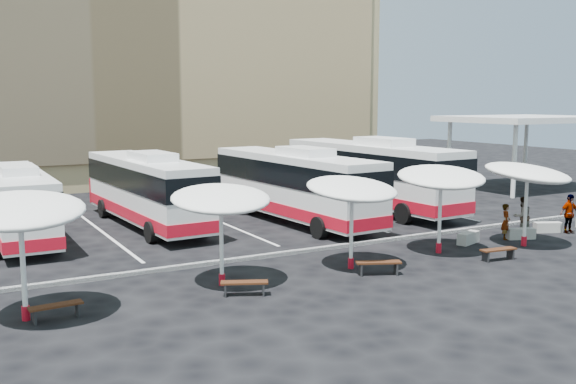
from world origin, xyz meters
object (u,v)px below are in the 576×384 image
sunshade_1 (221,199)px  wood_bench_2 (378,265)px  bus_2 (294,183)px  conc_bench_0 (468,238)px  bus_1 (146,188)px  wood_bench_3 (498,251)px  bus_0 (17,201)px  wood_bench_1 (244,285)px  passenger_2 (569,214)px  sunshade_0 (20,211)px  passenger_1 (523,216)px  sunshade_4 (527,173)px  wood_bench_0 (56,308)px  sunshade_2 (352,189)px  conc_bench_2 (548,227)px  passenger_0 (506,222)px  conc_bench_1 (521,234)px  sunshade_3 (441,177)px  bus_3 (370,172)px

sunshade_1 → wood_bench_2: 6.27m
bus_2 → conc_bench_0: bearing=-66.5°
bus_1 → wood_bench_3: (10.07, -13.77, -1.58)m
sunshade_1 → conc_bench_0: (12.14, 0.69, -2.74)m
bus_0 → wood_bench_1: (5.33, -12.83, -1.41)m
passenger_2 → sunshade_0: bearing=-174.1°
passenger_1 → conc_bench_0: bearing=13.8°
wood_bench_2 → sunshade_4: bearing=4.8°
wood_bench_2 → conc_bench_0: bearing=18.6°
wood_bench_0 → passenger_2: (23.53, 0.94, 0.59)m
wood_bench_3 → passenger_2: size_ratio=0.84×
sunshade_2 → sunshade_4: sunshade_4 is taller
bus_0 → sunshade_2: (10.31, -11.69, 1.25)m
bus_1 → conc_bench_0: bus_1 is taller
conc_bench_2 → passenger_0: 3.09m
bus_0 → wood_bench_0: 12.40m
sunshade_4 → wood_bench_3: sunshade_4 is taller
wood_bench_1 → wood_bench_2: size_ratio=0.94×
sunshade_4 → passenger_2: bearing=12.0°
wood_bench_2 → conc_bench_0: size_ratio=1.25×
bus_1 → conc_bench_0: 15.79m
sunshade_2 → conc_bench_1: 10.18m
passenger_0 → bus_1: bearing=94.2°
sunshade_3 → passenger_0: bearing=6.4°
bus_2 → conc_bench_2: (9.36, -8.32, -1.78)m
wood_bench_0 → bus_3: bearing=29.9°
sunshade_0 → passenger_2: size_ratio=2.06×
bus_3 → wood_bench_1: bearing=-142.4°
sunshade_2 → bus_2: bearing=73.3°
sunshade_2 → wood_bench_2: sunshade_2 is taller
sunshade_4 → conc_bench_1: size_ratio=3.63×
sunshade_0 → conc_bench_0: sunshade_0 is taller
sunshade_3 → sunshade_4: bearing=-11.5°
sunshade_4 → conc_bench_2: bearing=23.9°
conc_bench_0 → bus_3: bearing=80.7°
sunshade_4 → passenger_1: bearing=43.2°
wood_bench_0 → conc_bench_1: size_ratio=1.16×
bus_3 → conc_bench_2: 10.35m
bus_3 → wood_bench_0: size_ratio=8.86×
passenger_1 → wood_bench_1: bearing=22.4°
wood_bench_1 → wood_bench_2: (5.32, -0.10, 0.02)m
wood_bench_1 → conc_bench_1: 14.84m
sunshade_1 → passenger_1: sunshade_1 is taller
sunshade_1 → wood_bench_1: sunshade_1 is taller
wood_bench_2 → passenger_2: bearing=7.2°
passenger_2 → bus_2: bearing=142.9°
wood_bench_3 → sunshade_2: bearing=162.6°
sunshade_2 → wood_bench_0: bearing=-176.7°
sunshade_0 → passenger_1: (21.85, 1.18, -2.28)m
passenger_2 → wood_bench_0: bearing=-173.1°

